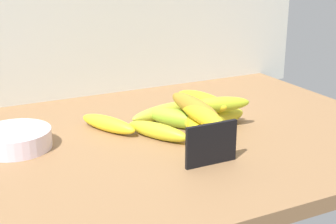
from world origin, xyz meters
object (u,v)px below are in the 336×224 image
object	(u,v)px
banana_9	(194,107)
banana_10	(200,113)
chalkboard_sign	(211,146)
banana_7	(158,131)
banana_1	(201,130)
banana_5	(177,118)
banana_3	(166,111)
banana_4	(217,119)
fruit_bowl	(15,139)
banana_0	(198,116)
banana_11	(201,101)
banana_2	(108,124)
banana_8	(218,104)
banana_6	(196,124)

from	to	relation	value
banana_9	banana_10	world-z (taller)	banana_9
chalkboard_sign	banana_7	bearing A→B (deg)	101.50
banana_1	banana_9	world-z (taller)	banana_9
banana_1	banana_5	bearing A→B (deg)	96.32
banana_3	banana_4	xyz separation A→B (cm)	(7.85, -11.06, 0.27)
fruit_bowl	banana_7	world-z (taller)	fruit_bowl
banana_0	banana_9	xyz separation A→B (cm)	(-4.62, -6.16, 4.76)
banana_3	banana_11	distance (cm)	9.73
banana_0	banana_2	xyz separation A→B (cm)	(-21.25, 4.40, 0.05)
banana_0	banana_8	size ratio (longest dim) A/B	1.18
fruit_bowl	banana_8	bearing A→B (deg)	-11.49
banana_8	banana_6	bearing A→B (deg)	-175.78
banana_0	banana_1	bearing A→B (deg)	-117.18
chalkboard_sign	banana_3	xyz separation A→B (cm)	(4.41, 28.23, -2.03)
banana_3	banana_6	size ratio (longest dim) A/B	1.01
banana_2	banana_6	size ratio (longest dim) A/B	0.79
banana_1	banana_11	size ratio (longest dim) A/B	1.12
banana_10	chalkboard_sign	bearing A→B (deg)	-110.80
banana_6	banana_8	size ratio (longest dim) A/B	1.32
banana_3	banana_4	distance (cm)	13.57
chalkboard_sign	banana_10	distance (cm)	13.13
banana_1	banana_8	bearing A→B (deg)	30.04
banana_8	banana_9	bearing A→B (deg)	-173.84
banana_0	banana_3	distance (cm)	8.41
banana_6	banana_8	xyz separation A→B (cm)	(5.99, 0.44, 3.71)
banana_1	banana_6	world-z (taller)	banana_6
banana_5	banana_1	bearing A→B (deg)	-83.68
fruit_bowl	banana_1	xyz separation A→B (cm)	(37.27, -12.89, 0.07)
banana_3	banana_11	xyz separation A→B (cm)	(5.85, -6.83, 3.72)
banana_3	banana_5	size ratio (longest dim) A/B	1.21
banana_6	banana_11	xyz separation A→B (cm)	(4.55, 5.59, 3.35)
banana_11	banana_2	bearing A→B (deg)	167.81
banana_6	banana_8	world-z (taller)	banana_8
banana_1	banana_7	xyz separation A→B (cm)	(-8.32, 4.49, -0.30)
banana_4	banana_10	distance (cm)	10.04
banana_2	banana_11	size ratio (longest dim) A/B	1.03
banana_0	banana_11	size ratio (longest dim) A/B	1.17
banana_7	banana_10	distance (cm)	10.26
banana_1	banana_3	world-z (taller)	banana_1
fruit_bowl	banana_4	size ratio (longest dim) A/B	0.93
fruit_bowl	banana_3	distance (cm)	36.91
banana_2	banana_5	distance (cm)	16.12
banana_8	banana_2	bearing A→B (deg)	157.01
chalkboard_sign	banana_11	world-z (taller)	chalkboard_sign
banana_1	banana_6	distance (cm)	3.59
banana_6	fruit_bowl	bearing A→B (deg)	166.14
banana_3	banana_5	distance (cm)	6.84
banana_0	banana_1	distance (cm)	10.56
chalkboard_sign	banana_3	size ratio (longest dim) A/B	0.54
banana_2	banana_4	world-z (taller)	banana_4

